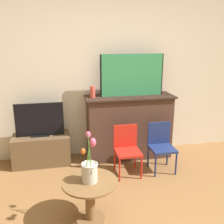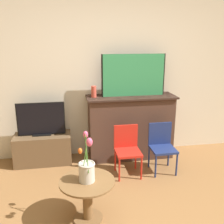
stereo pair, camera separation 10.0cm
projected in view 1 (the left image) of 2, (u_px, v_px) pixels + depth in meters
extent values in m
cube|color=beige|center=(107.00, 69.00, 4.00)|extent=(8.00, 0.06, 2.70)
cube|color=#4C3328|center=(129.00, 126.00, 4.07)|extent=(1.28, 0.43, 0.98)
cube|color=#35231C|center=(130.00, 97.00, 3.93)|extent=(1.34, 0.47, 0.02)
cube|color=black|center=(132.00, 75.00, 3.87)|extent=(0.96, 0.02, 0.62)
cube|color=#338E56|center=(132.00, 75.00, 3.86)|extent=(0.92, 0.02, 0.62)
cylinder|color=#CC4C3D|center=(93.00, 92.00, 3.80)|extent=(0.07, 0.07, 0.17)
cube|color=brown|center=(42.00, 150.00, 3.88)|extent=(0.82, 0.39, 0.44)
cube|color=black|center=(41.00, 135.00, 3.82)|extent=(0.26, 0.12, 0.02)
cube|color=black|center=(40.00, 120.00, 3.77)|extent=(0.68, 0.02, 0.49)
cube|color=black|center=(40.00, 120.00, 3.76)|extent=(0.65, 0.02, 0.46)
cylinder|color=red|center=(120.00, 170.00, 3.41)|extent=(0.02, 0.02, 0.32)
cylinder|color=red|center=(141.00, 168.00, 3.46)|extent=(0.02, 0.02, 0.32)
cylinder|color=red|center=(115.00, 160.00, 3.69)|extent=(0.02, 0.02, 0.32)
cylinder|color=red|center=(135.00, 158.00, 3.74)|extent=(0.02, 0.02, 0.32)
cube|color=red|center=(128.00, 152.00, 3.53)|extent=(0.33, 0.33, 0.03)
cube|color=red|center=(125.00, 136.00, 3.62)|extent=(0.33, 0.02, 0.32)
cylinder|color=navy|center=(155.00, 166.00, 3.52)|extent=(0.02, 0.02, 0.32)
cylinder|color=navy|center=(176.00, 164.00, 3.57)|extent=(0.02, 0.02, 0.32)
cylinder|color=navy|center=(148.00, 156.00, 3.80)|extent=(0.02, 0.02, 0.32)
cylinder|color=navy|center=(167.00, 155.00, 3.85)|extent=(0.02, 0.02, 0.32)
cube|color=navy|center=(162.00, 149.00, 3.63)|extent=(0.33, 0.33, 0.03)
cube|color=navy|center=(159.00, 133.00, 3.73)|extent=(0.33, 0.02, 0.32)
cylinder|color=brown|center=(91.00, 219.00, 2.72)|extent=(0.31, 0.31, 0.02)
cylinder|color=brown|center=(90.00, 202.00, 2.67)|extent=(0.10, 0.10, 0.43)
cylinder|color=brown|center=(90.00, 182.00, 2.61)|extent=(0.56, 0.56, 0.02)
cylinder|color=beige|center=(89.00, 173.00, 2.58)|extent=(0.16, 0.16, 0.18)
torus|color=beige|center=(89.00, 164.00, 2.55)|extent=(0.17, 0.17, 0.02)
cylinder|color=#477A2D|center=(90.00, 154.00, 2.49)|extent=(0.02, 0.12, 0.36)
ellipsoid|color=#E0517A|center=(93.00, 142.00, 2.34)|extent=(0.06, 0.06, 0.08)
cylinder|color=#477A2D|center=(89.00, 153.00, 2.55)|extent=(0.01, 0.05, 0.35)
ellipsoid|color=#E0517A|center=(88.00, 135.00, 2.54)|extent=(0.05, 0.05, 0.07)
cylinder|color=#477A2D|center=(87.00, 160.00, 2.51)|extent=(0.05, 0.05, 0.24)
ellipsoid|color=orange|center=(83.00, 151.00, 2.44)|extent=(0.04, 0.04, 0.06)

